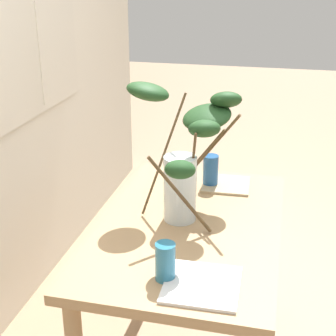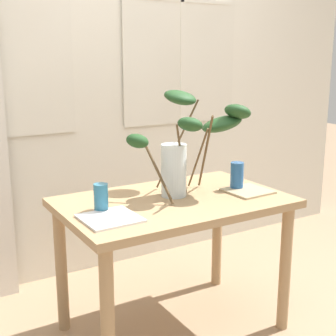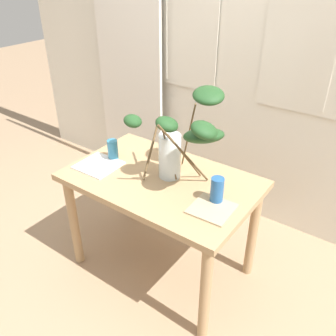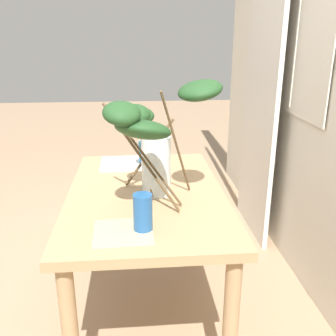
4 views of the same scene
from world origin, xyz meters
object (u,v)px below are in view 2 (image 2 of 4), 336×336
Objects in this scene: plate_square_left at (110,218)px; plate_square_right at (248,191)px; dining_table at (174,219)px; drinking_glass_blue_left at (101,198)px; drinking_glass_blue_right at (237,176)px; vase_with_branches at (190,140)px.

plate_square_right is (0.80, 0.02, -0.00)m from plate_square_left.
dining_table is 4.67× the size of plate_square_left.
dining_table is 5.27× the size of plate_square_right.
drinking_glass_blue_left is 0.77m from drinking_glass_blue_right.
vase_with_branches is at bearing 167.19° from drinking_glass_blue_right.
plate_square_right is at bearing -77.68° from drinking_glass_blue_right.
plate_square_right reaches higher than dining_table.
drinking_glass_blue_left is 0.89× the size of drinking_glass_blue_right.
drinking_glass_blue_left reaches higher than dining_table.
plate_square_left is (-0.52, -0.16, -0.28)m from vase_with_branches.
plate_square_right is at bearing -13.26° from dining_table.
dining_table is 8.59× the size of drinking_glass_blue_left.
vase_with_branches is 4.66× the size of drinking_glass_blue_right.
drinking_glass_blue_right is at bearing -2.03° from drinking_glass_blue_left.
plate_square_left is (-0.40, -0.12, 0.11)m from dining_table.
plate_square_left is 1.13× the size of plate_square_right.
vase_with_branches reaches higher than drinking_glass_blue_right.
drinking_glass_blue_right reaches higher than drinking_glass_blue_left.
drinking_glass_blue_right reaches higher than plate_square_left.
plate_square_left is at bearing -173.02° from drinking_glass_blue_right.
vase_with_branches reaches higher than plate_square_right.
drinking_glass_blue_left is 0.54× the size of plate_square_left.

